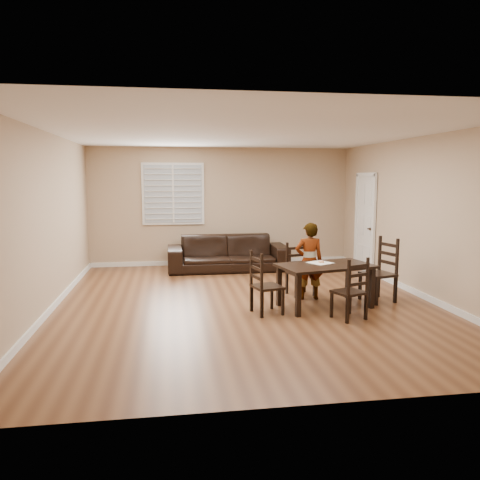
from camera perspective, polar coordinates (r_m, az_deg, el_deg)
name	(u,v)px	position (r m, az deg, el deg)	size (l,w,h in m)	color
ground	(245,302)	(7.66, 0.66, -7.62)	(7.00, 7.00, 0.00)	brown
room	(246,191)	(7.58, 0.73, 6.05)	(6.04, 7.04, 2.72)	tan
dining_table	(325,270)	(7.40, 10.37, -3.66)	(1.57, 1.09, 0.67)	black
chair_near	(298,270)	(8.21, 7.03, -3.71)	(0.48, 0.46, 0.90)	black
chair_far	(354,292)	(6.82, 13.78, -6.21)	(0.52, 0.50, 0.90)	black
chair_left	(260,286)	(6.93, 2.48, -5.62)	(0.48, 0.50, 0.94)	black
chair_right	(384,272)	(8.05, 17.16, -3.74)	(0.55, 0.57, 1.05)	black
child	(309,261)	(7.83, 8.42, -2.56)	(0.47, 0.31, 1.28)	gray
napkin	(320,263)	(7.52, 9.75, -2.75)	(0.33, 0.33, 0.00)	beige
donut	(321,261)	(7.52, 9.87, -2.59)	(0.09, 0.09, 0.03)	#D98D4E
sofa	(228,253)	(10.23, -1.51, -1.59)	(2.60, 1.01, 0.76)	black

